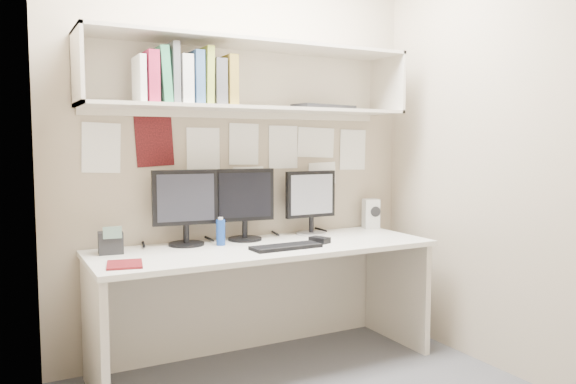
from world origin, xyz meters
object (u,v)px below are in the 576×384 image
monitor_left (185,204)px  speaker (371,214)px  desk (265,306)px  monitor_right (311,199)px  maroon_notebook (125,264)px  desk_phone (111,242)px  keyboard (286,247)px  monitor_center (244,201)px

monitor_left → speaker: (1.35, 0.02, -0.14)m
desk → monitor_left: bearing=151.8°
desk → monitor_right: bearing=26.6°
desk → maroon_notebook: bearing=-168.2°
monitor_right → desk_phone: (-1.28, -0.06, -0.17)m
maroon_notebook → desk_phone: (-0.00, 0.34, 0.06)m
monitor_right → desk: bearing=-154.5°
speaker → maroon_notebook: (-1.78, -0.42, -0.10)m
monitor_left → monitor_right: size_ratio=1.06×
monitor_right → speaker: size_ratio=2.02×
monitor_left → desk_phone: monitor_left is taller
keyboard → speaker: bearing=22.5°
keyboard → speaker: size_ratio=1.98×
desk → keyboard: size_ratio=4.93×
monitor_right → monitor_left: bearing=178.9°
monitor_left → speaker: 1.36m
speaker → maroon_notebook: speaker is taller
monitor_center → keyboard: bearing=-69.2°
desk → monitor_center: bearing=99.2°
speaker → monitor_right: bearing=-159.2°
maroon_notebook → desk_phone: 0.34m
desk → speaker: (0.94, 0.24, 0.47)m
speaker → desk_phone: (-1.79, -0.08, -0.04)m
desk → desk_phone: bearing=169.1°
keyboard → maroon_notebook: (-0.90, -0.02, -0.00)m
desk → monitor_center: size_ratio=4.55×
monitor_left → speaker: size_ratio=2.15×
monitor_center → desk_phone: 0.83m
monitor_left → monitor_right: 0.85m
desk → keyboard: 0.41m
maroon_notebook → speaker: bearing=24.8°
maroon_notebook → desk_phone: size_ratio=1.32×
speaker → desk_phone: size_ratio=1.33×
speaker → desk_phone: speaker is taller
monitor_right → desk_phone: monitor_right is taller
keyboard → maroon_notebook: keyboard is taller
keyboard → monitor_right: bearing=42.8°
desk → desk_phone: size_ratio=12.93×
maroon_notebook → desk_phone: bearing=102.2°
monitor_center → speaker: size_ratio=2.14×
monitor_center → speaker: 0.99m
desk → monitor_center: 0.64m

